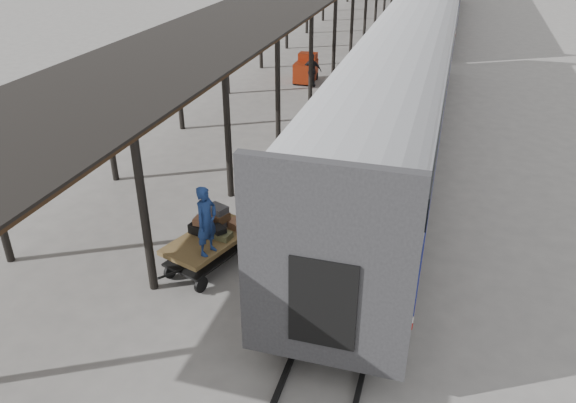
# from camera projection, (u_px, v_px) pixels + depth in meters

# --- Properties ---
(ground) EXTENTS (160.00, 160.00, 0.00)m
(ground) POSITION_uv_depth(u_px,v_px,m) (237.00, 252.00, 14.78)
(ground) COLOR slate
(ground) RESTS_ON ground
(rails) EXTENTS (1.54, 150.00, 0.12)m
(rails) POSITION_uv_depth(u_px,v_px,m) (436.00, 23.00, 42.75)
(rails) COLOR black
(rails) RESTS_ON ground
(baggage_cart) EXTENTS (1.94, 2.67, 0.86)m
(baggage_cart) POSITION_uv_depth(u_px,v_px,m) (211.00, 244.00, 13.92)
(baggage_cart) COLOR brown
(baggage_cart) RESTS_ON ground
(suitcase_stack) EXTENTS (1.43, 1.08, 0.60)m
(suitcase_stack) POSITION_uv_depth(u_px,v_px,m) (216.00, 223.00, 14.01)
(suitcase_stack) COLOR #3D3D40
(suitcase_stack) RESTS_ON baggage_cart
(luggage_tug) EXTENTS (0.99, 1.60, 1.41)m
(luggage_tug) POSITION_uv_depth(u_px,v_px,m) (306.00, 70.00, 28.59)
(luggage_tug) COLOR maroon
(luggage_tug) RESTS_ON ground
(porter) EXTENTS (0.56, 0.71, 1.71)m
(porter) POSITION_uv_depth(u_px,v_px,m) (206.00, 221.00, 12.81)
(porter) COLOR navy
(porter) RESTS_ON baggage_cart
(pedestrian) EXTENTS (0.96, 0.40, 1.64)m
(pedestrian) POSITION_uv_depth(u_px,v_px,m) (312.00, 71.00, 27.76)
(pedestrian) COLOR black
(pedestrian) RESTS_ON ground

